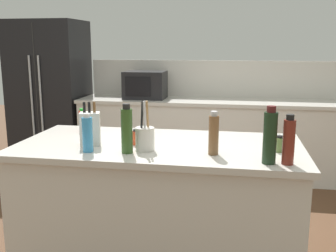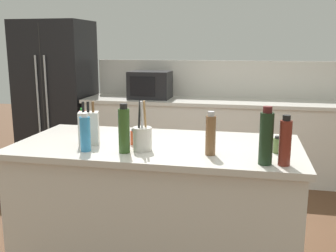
{
  "view_description": "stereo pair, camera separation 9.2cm",
  "coord_description": "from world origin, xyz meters",
  "px_view_note": "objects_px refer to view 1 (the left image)",
  "views": [
    {
      "loc": [
        0.51,
        -2.53,
        1.6
      ],
      "look_at": [
        0.0,
        0.35,
        0.99
      ],
      "focal_mm": 42.0,
      "sensor_mm": 36.0,
      "label": 1
    },
    {
      "loc": [
        0.6,
        -2.51,
        1.6
      ],
      "look_at": [
        0.0,
        0.35,
        0.99
      ],
      "focal_mm": 42.0,
      "sensor_mm": 36.0,
      "label": 2
    }
  ],
  "objects_px": {
    "wine_bottle": "(270,137)",
    "refrigerator": "(51,95)",
    "dish_soap_bottle": "(87,134)",
    "hot_sauce_bottle": "(82,121)",
    "utensil_crock": "(145,138)",
    "microwave": "(145,85)",
    "spice_jar_oregano": "(279,144)",
    "knife_block": "(90,128)",
    "olive_oil_bottle": "(127,130)",
    "spice_jar_paprika": "(136,137)",
    "pepper_grinder": "(214,134)",
    "vinegar_bottle": "(289,141)"
  },
  "relations": [
    {
      "from": "hot_sauce_bottle",
      "to": "wine_bottle",
      "type": "bearing_deg",
      "value": -24.06
    },
    {
      "from": "spice_jar_oregano",
      "to": "pepper_grinder",
      "type": "bearing_deg",
      "value": -161.91
    },
    {
      "from": "refrigerator",
      "to": "olive_oil_bottle",
      "type": "distance_m",
      "value": 3.07
    },
    {
      "from": "wine_bottle",
      "to": "pepper_grinder",
      "type": "bearing_deg",
      "value": 157.89
    },
    {
      "from": "spice_jar_oregano",
      "to": "vinegar_bottle",
      "type": "bearing_deg",
      "value": -85.51
    },
    {
      "from": "spice_jar_oregano",
      "to": "spice_jar_paprika",
      "type": "bearing_deg",
      "value": 178.91
    },
    {
      "from": "knife_block",
      "to": "utensil_crock",
      "type": "distance_m",
      "value": 0.4
    },
    {
      "from": "dish_soap_bottle",
      "to": "hot_sauce_bottle",
      "type": "xyz_separation_m",
      "value": [
        -0.26,
        0.55,
        -0.03
      ]
    },
    {
      "from": "knife_block",
      "to": "spice_jar_paprika",
      "type": "distance_m",
      "value": 0.31
    },
    {
      "from": "wine_bottle",
      "to": "olive_oil_bottle",
      "type": "distance_m",
      "value": 0.85
    },
    {
      "from": "pepper_grinder",
      "to": "wine_bottle",
      "type": "bearing_deg",
      "value": -22.11
    },
    {
      "from": "utensil_crock",
      "to": "olive_oil_bottle",
      "type": "bearing_deg",
      "value": -145.23
    },
    {
      "from": "refrigerator",
      "to": "utensil_crock",
      "type": "height_order",
      "value": "refrigerator"
    },
    {
      "from": "dish_soap_bottle",
      "to": "spice_jar_paprika",
      "type": "bearing_deg",
      "value": 42.29
    },
    {
      "from": "hot_sauce_bottle",
      "to": "pepper_grinder",
      "type": "relative_size",
      "value": 0.67
    },
    {
      "from": "refrigerator",
      "to": "dish_soap_bottle",
      "type": "relative_size",
      "value": 7.79
    },
    {
      "from": "wine_bottle",
      "to": "spice_jar_paprika",
      "type": "bearing_deg",
      "value": 161.76
    },
    {
      "from": "spice_jar_paprika",
      "to": "wine_bottle",
      "type": "height_order",
      "value": "wine_bottle"
    },
    {
      "from": "dish_soap_bottle",
      "to": "spice_jar_oregano",
      "type": "height_order",
      "value": "dish_soap_bottle"
    },
    {
      "from": "refrigerator",
      "to": "spice_jar_oregano",
      "type": "distance_m",
      "value": 3.55
    },
    {
      "from": "microwave",
      "to": "wine_bottle",
      "type": "bearing_deg",
      "value": -62.56
    },
    {
      "from": "refrigerator",
      "to": "knife_block",
      "type": "bearing_deg",
      "value": -58.26
    },
    {
      "from": "dish_soap_bottle",
      "to": "hot_sauce_bottle",
      "type": "distance_m",
      "value": 0.61
    },
    {
      "from": "wine_bottle",
      "to": "hot_sauce_bottle",
      "type": "height_order",
      "value": "wine_bottle"
    },
    {
      "from": "spice_jar_oregano",
      "to": "wine_bottle",
      "type": "relative_size",
      "value": 0.32
    },
    {
      "from": "microwave",
      "to": "spice_jar_paprika",
      "type": "height_order",
      "value": "microwave"
    },
    {
      "from": "refrigerator",
      "to": "dish_soap_bottle",
      "type": "distance_m",
      "value": 2.95
    },
    {
      "from": "microwave",
      "to": "hot_sauce_bottle",
      "type": "height_order",
      "value": "microwave"
    },
    {
      "from": "spice_jar_oregano",
      "to": "hot_sauce_bottle",
      "type": "xyz_separation_m",
      "value": [
        -1.44,
        0.35,
        0.04
      ]
    },
    {
      "from": "knife_block",
      "to": "vinegar_bottle",
      "type": "bearing_deg",
      "value": -26.77
    },
    {
      "from": "spice_jar_oregano",
      "to": "vinegar_bottle",
      "type": "distance_m",
      "value": 0.27
    },
    {
      "from": "knife_block",
      "to": "spice_jar_oregano",
      "type": "bearing_deg",
      "value": -14.89
    },
    {
      "from": "utensil_crock",
      "to": "dish_soap_bottle",
      "type": "distance_m",
      "value": 0.36
    },
    {
      "from": "spice_jar_paprika",
      "to": "spice_jar_oregano",
      "type": "distance_m",
      "value": 0.93
    },
    {
      "from": "wine_bottle",
      "to": "hot_sauce_bottle",
      "type": "relative_size",
      "value": 1.84
    },
    {
      "from": "dish_soap_bottle",
      "to": "vinegar_bottle",
      "type": "relative_size",
      "value": 0.86
    },
    {
      "from": "olive_oil_bottle",
      "to": "hot_sauce_bottle",
      "type": "bearing_deg",
      "value": 133.73
    },
    {
      "from": "microwave",
      "to": "vinegar_bottle",
      "type": "bearing_deg",
      "value": -60.74
    },
    {
      "from": "knife_block",
      "to": "utensil_crock",
      "type": "relative_size",
      "value": 0.91
    },
    {
      "from": "wine_bottle",
      "to": "refrigerator",
      "type": "bearing_deg",
      "value": 135.24
    },
    {
      "from": "knife_block",
      "to": "spice_jar_oregano",
      "type": "xyz_separation_m",
      "value": [
        1.23,
        0.04,
        -0.06
      ]
    },
    {
      "from": "dish_soap_bottle",
      "to": "wine_bottle",
      "type": "bearing_deg",
      "value": -2.82
    },
    {
      "from": "wine_bottle",
      "to": "olive_oil_bottle",
      "type": "relative_size",
      "value": 1.07
    },
    {
      "from": "refrigerator",
      "to": "spice_jar_paprika",
      "type": "height_order",
      "value": "refrigerator"
    },
    {
      "from": "refrigerator",
      "to": "pepper_grinder",
      "type": "distance_m",
      "value": 3.35
    },
    {
      "from": "knife_block",
      "to": "olive_oil_bottle",
      "type": "height_order",
      "value": "olive_oil_bottle"
    },
    {
      "from": "knife_block",
      "to": "dish_soap_bottle",
      "type": "bearing_deg",
      "value": -91.17
    },
    {
      "from": "hot_sauce_bottle",
      "to": "spice_jar_paprika",
      "type": "bearing_deg",
      "value": -32.66
    },
    {
      "from": "refrigerator",
      "to": "dish_soap_bottle",
      "type": "bearing_deg",
      "value": -59.19
    },
    {
      "from": "refrigerator",
      "to": "wine_bottle",
      "type": "relative_size",
      "value": 5.78
    }
  ]
}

